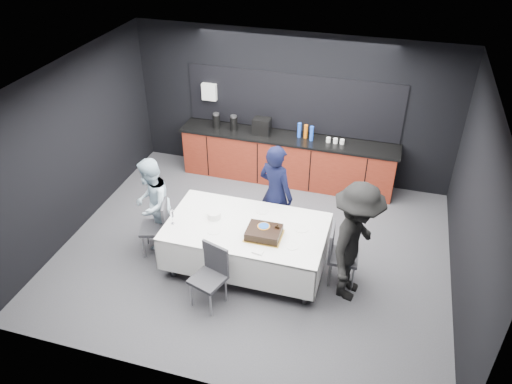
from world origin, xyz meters
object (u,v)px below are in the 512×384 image
Objects in this scene: party_table at (246,233)px; chair_near at (211,271)px; person_right at (355,243)px; champagne_flute at (172,215)px; chair_left at (159,224)px; plate_stack at (214,215)px; person_left at (152,204)px; cake_assembly at (264,233)px; chair_right at (338,251)px; person_center at (276,194)px.

chair_near is at bearing -107.53° from party_table.
person_right is at bearing -4.26° from party_table.
party_table is 1.27× the size of person_right.
champagne_flute is 0.58m from chair_left.
champagne_flute reaches higher than plate_stack.
party_table is 1.12m from champagne_flute.
cake_assembly is at bearing 69.14° from person_left.
person_left reaches higher than champagne_flute.
chair_near reaches higher than plate_stack.
champagne_flute is at bearing -176.35° from cake_assembly.
chair_near is at bearing 42.62° from person_left.
person_left is (-1.32, 0.95, 0.23)m from chair_near.
person_right is (0.22, -0.22, 0.38)m from chair_right.
person_right is (1.26, 0.04, 0.07)m from cake_assembly.
champagne_flute reaches higher than chair_right.
person_left is 0.84× the size of person_right.
person_right is at bearing -4.73° from plate_stack.
chair_near is 0.54× the size of person_center.
cake_assembly is 1.36m from champagne_flute.
party_table is 1.36× the size of person_center.
chair_left is at bearing 51.01° from person_center.
person_center is (-0.08, 0.98, 0.01)m from cake_assembly.
cake_assembly is 0.56× the size of chair_left.
person_left reaches higher than chair_near.
chair_left reaches higher than plate_stack.
person_left is 3.16m from person_right.
plate_stack is 0.22× the size of chair_right.
chair_right is at bearing 4.26° from party_table.
champagne_flute is at bearing -32.28° from chair_left.
person_left is at bearing 96.32° from person_right.
plate_stack is 0.90× the size of champagne_flute.
chair_near is at bearing -73.01° from plate_stack.
chair_near is (0.79, -0.56, -0.40)m from champagne_flute.
chair_right is at bearing 77.39° from person_left.
person_left reaches higher than cake_assembly.
cake_assembly reaches higher than chair_left.
chair_left and chair_near have the same top height.
chair_near is 1.64m from person_left.
cake_assembly is 2.32× the size of champagne_flute.
party_table is 2.51× the size of chair_right.
person_left is at bearing 136.83° from chair_left.
chair_left and chair_right have the same top height.
chair_near is at bearing -150.52° from chair_right.
chair_left is at bearing 35.01° from person_left.
cake_assembly reaches higher than chair_near.
chair_left is 1.39m from chair_near.
chair_left is 0.33m from person_left.
person_right is (1.57, -0.12, 0.27)m from party_table.
chair_near reaches higher than party_table.
chair_near is at bearing -35.12° from champagne_flute.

